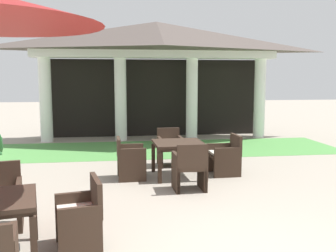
% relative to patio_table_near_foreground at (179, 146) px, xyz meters
% --- Properties ---
extents(background_pavilion, '(8.20, 2.93, 3.79)m').
position_rel_patio_table_near_foreground_xyz_m(background_pavilion, '(0.06, 4.84, 2.34)').
color(background_pavilion, white).
rests_on(background_pavilion, ground).
extents(lawn_strip, '(10.00, 2.78, 0.01)m').
position_rel_patio_table_near_foreground_xyz_m(lawn_strip, '(0.06, 3.03, -0.62)').
color(lawn_strip, '#519347').
rests_on(lawn_strip, ground).
extents(patio_table_near_foreground, '(1.02, 1.02, 0.71)m').
position_rel_patio_table_near_foreground_xyz_m(patio_table_near_foreground, '(0.00, 0.00, 0.00)').
color(patio_table_near_foreground, '#38281E').
rests_on(patio_table_near_foreground, ground).
extents(patio_chair_near_foreground_east, '(0.60, 0.62, 0.83)m').
position_rel_patio_table_near_foreground_xyz_m(patio_chair_near_foreground_east, '(1.00, 0.04, -0.23)').
color(patio_chair_near_foreground_east, '#38281E').
rests_on(patio_chair_near_foreground_east, ground).
extents(patio_chair_near_foreground_west, '(0.57, 0.61, 0.83)m').
position_rel_patio_table_near_foreground_xyz_m(patio_chair_near_foreground_west, '(-1.00, -0.04, -0.22)').
color(patio_chair_near_foreground_west, '#38281E').
rests_on(patio_chair_near_foreground_west, ground).
extents(patio_chair_near_foreground_north, '(0.57, 0.57, 0.85)m').
position_rel_patio_table_near_foreground_xyz_m(patio_chair_near_foreground_north, '(-0.04, 1.00, -0.21)').
color(patio_chair_near_foreground_north, '#38281E').
rests_on(patio_chair_near_foreground_north, ground).
extents(patio_chair_near_foreground_south, '(0.58, 0.54, 0.87)m').
position_rel_patio_table_near_foreground_xyz_m(patio_chair_near_foreground_south, '(0.04, -1.00, -0.21)').
color(patio_chair_near_foreground_south, '#38281E').
rests_on(patio_chair_near_foreground_south, ground).
extents(patio_chair_mid_left_north, '(0.64, 0.60, 0.88)m').
position_rel_patio_table_near_foreground_xyz_m(patio_chair_mid_left_north, '(-2.80, -2.36, -0.22)').
color(patio_chair_mid_left_north, '#38281E').
rests_on(patio_chair_mid_left_north, ground).
extents(patio_chair_mid_left_east, '(0.61, 0.71, 0.84)m').
position_rel_patio_table_near_foreground_xyz_m(patio_chair_mid_left_east, '(-1.67, -3.10, -0.23)').
color(patio_chair_mid_left_east, '#38281E').
rests_on(patio_chair_mid_left_east, ground).
extents(terracotta_urn, '(0.31, 0.31, 0.47)m').
position_rel_patio_table_near_foreground_xyz_m(terracotta_urn, '(0.32, 1.33, -0.42)').
color(terracotta_urn, '#9E5633').
rests_on(terracotta_urn, ground).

